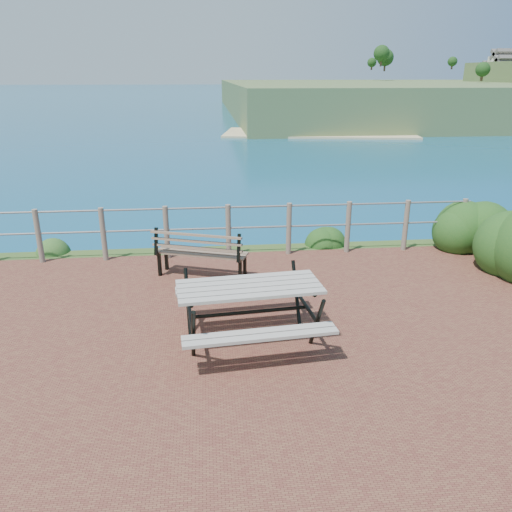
# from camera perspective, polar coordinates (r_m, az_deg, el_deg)

# --- Properties ---
(ground) EXTENTS (10.00, 7.00, 0.12)m
(ground) POSITION_cam_1_polar(r_m,az_deg,el_deg) (6.53, -1.67, -10.20)
(ground) COLOR brown
(ground) RESTS_ON ground
(ocean) EXTENTS (1200.00, 1200.00, 0.00)m
(ocean) POSITION_cam_1_polar(r_m,az_deg,el_deg) (205.65, -5.90, 19.09)
(ocean) COLOR #155B82
(ocean) RESTS_ON ground
(safety_railing) EXTENTS (9.40, 0.10, 1.00)m
(safety_railing) POSITION_cam_1_polar(r_m,az_deg,el_deg) (9.38, -3.18, 3.23)
(safety_railing) COLOR #6B5B4C
(safety_railing) RESTS_ON ground
(picnic_table) EXTENTS (1.88, 1.57, 0.77)m
(picnic_table) POSITION_cam_1_polar(r_m,az_deg,el_deg) (6.42, -0.76, -5.79)
(picnic_table) COLOR #9C958B
(picnic_table) RESTS_ON ground
(park_bench) EXTENTS (1.59, 0.88, 0.88)m
(park_bench) POSITION_cam_1_polar(r_m,az_deg,el_deg) (8.44, -6.28, 1.22)
(park_bench) COLOR brown
(park_bench) RESTS_ON ground
(shrub_right_edge) EXTENTS (1.23, 1.23, 1.75)m
(shrub_right_edge) POSITION_cam_1_polar(r_m,az_deg,el_deg) (10.98, 22.01, 1.15)
(shrub_right_edge) COLOR #164A18
(shrub_right_edge) RESTS_ON ground
(shrub_lip_west) EXTENTS (0.72, 0.72, 0.44)m
(shrub_lip_west) POSITION_cam_1_polar(r_m,az_deg,el_deg) (10.67, -21.71, 0.66)
(shrub_lip_west) COLOR #26541F
(shrub_lip_west) RESTS_ON ground
(shrub_lip_east) EXTENTS (0.75, 0.75, 0.48)m
(shrub_lip_east) POSITION_cam_1_polar(r_m,az_deg,el_deg) (10.40, 7.32, 1.48)
(shrub_lip_east) COLOR #164A18
(shrub_lip_east) RESTS_ON ground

